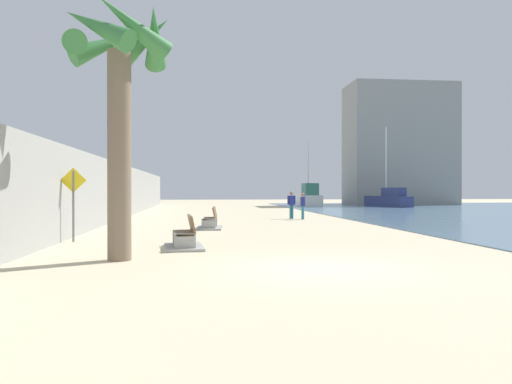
{
  "coord_description": "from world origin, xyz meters",
  "views": [
    {
      "loc": [
        -2.61,
        -10.95,
        1.74
      ],
      "look_at": [
        0.53,
        16.92,
        1.61
      ],
      "focal_mm": 35.9,
      "sensor_mm": 36.0,
      "label": 1
    }
  ],
  "objects_px": {
    "bench_far": "(210,224)",
    "bench_near": "(185,240)",
    "palm_tree": "(119,75)",
    "boat_far_right": "(309,197)",
    "pedestrian_sign": "(73,196)",
    "boat_outer": "(389,199)",
    "person_standing": "(291,203)",
    "person_walking": "(303,204)"
  },
  "relations": [
    {
      "from": "bench_near",
      "to": "bench_far",
      "type": "distance_m",
      "value": 7.49
    },
    {
      "from": "boat_outer",
      "to": "pedestrian_sign",
      "type": "xyz_separation_m",
      "value": [
        -23.01,
        -31.61,
        0.75
      ]
    },
    {
      "from": "person_standing",
      "to": "boat_outer",
      "type": "height_order",
      "value": "boat_outer"
    },
    {
      "from": "person_standing",
      "to": "boat_far_right",
      "type": "distance_m",
      "value": 24.98
    },
    {
      "from": "person_standing",
      "to": "boat_far_right",
      "type": "xyz_separation_m",
      "value": [
        6.35,
        24.16,
        -0.02
      ]
    },
    {
      "from": "person_walking",
      "to": "boat_outer",
      "type": "bearing_deg",
      "value": 57.04
    },
    {
      "from": "bench_far",
      "to": "palm_tree",
      "type": "bearing_deg",
      "value": -103.85
    },
    {
      "from": "person_walking",
      "to": "pedestrian_sign",
      "type": "bearing_deg",
      "value": -130.75
    },
    {
      "from": "boat_outer",
      "to": "bench_near",
      "type": "bearing_deg",
      "value": -119.69
    },
    {
      "from": "person_walking",
      "to": "person_standing",
      "type": "xyz_separation_m",
      "value": [
        -0.55,
        0.67,
        0.06
      ]
    },
    {
      "from": "bench_near",
      "to": "bench_far",
      "type": "bearing_deg",
      "value": 82.91
    },
    {
      "from": "palm_tree",
      "to": "person_walking",
      "type": "bearing_deg",
      "value": 64.22
    },
    {
      "from": "person_walking",
      "to": "pedestrian_sign",
      "type": "height_order",
      "value": "pedestrian_sign"
    },
    {
      "from": "palm_tree",
      "to": "bench_far",
      "type": "relative_size",
      "value": 2.88
    },
    {
      "from": "palm_tree",
      "to": "bench_near",
      "type": "relative_size",
      "value": 2.88
    },
    {
      "from": "bench_near",
      "to": "boat_outer",
      "type": "distance_m",
      "value": 38.95
    },
    {
      "from": "boat_outer",
      "to": "pedestrian_sign",
      "type": "distance_m",
      "value": 39.1
    },
    {
      "from": "bench_near",
      "to": "palm_tree",
      "type": "bearing_deg",
      "value": -121.53
    },
    {
      "from": "bench_near",
      "to": "person_standing",
      "type": "relative_size",
      "value": 1.34
    },
    {
      "from": "palm_tree",
      "to": "bench_far",
      "type": "bearing_deg",
      "value": 76.15
    },
    {
      "from": "bench_far",
      "to": "person_walking",
      "type": "height_order",
      "value": "person_walking"
    },
    {
      "from": "bench_near",
      "to": "boat_far_right",
      "type": "height_order",
      "value": "boat_far_right"
    },
    {
      "from": "bench_far",
      "to": "person_walking",
      "type": "relative_size",
      "value": 1.41
    },
    {
      "from": "bench_far",
      "to": "pedestrian_sign",
      "type": "relative_size",
      "value": 0.88
    },
    {
      "from": "bench_near",
      "to": "person_standing",
      "type": "distance_m",
      "value": 15.89
    },
    {
      "from": "bench_far",
      "to": "bench_near",
      "type": "bearing_deg",
      "value": -97.09
    },
    {
      "from": "person_walking",
      "to": "person_standing",
      "type": "distance_m",
      "value": 0.87
    },
    {
      "from": "person_standing",
      "to": "pedestrian_sign",
      "type": "distance_m",
      "value": 15.79
    },
    {
      "from": "bench_near",
      "to": "pedestrian_sign",
      "type": "xyz_separation_m",
      "value": [
        -3.72,
        2.23,
        1.31
      ]
    },
    {
      "from": "person_standing",
      "to": "person_walking",
      "type": "bearing_deg",
      "value": -50.91
    },
    {
      "from": "bench_near",
      "to": "pedestrian_sign",
      "type": "height_order",
      "value": "pedestrian_sign"
    },
    {
      "from": "person_walking",
      "to": "boat_far_right",
      "type": "relative_size",
      "value": 0.22
    },
    {
      "from": "boat_far_right",
      "to": "boat_outer",
      "type": "distance_m",
      "value": 8.65
    },
    {
      "from": "palm_tree",
      "to": "boat_far_right",
      "type": "distance_m",
      "value": 43.76
    },
    {
      "from": "bench_far",
      "to": "boat_far_right",
      "type": "relative_size",
      "value": 0.3
    },
    {
      "from": "person_walking",
      "to": "boat_outer",
      "type": "distance_m",
      "value": 23.58
    },
    {
      "from": "person_standing",
      "to": "boat_far_right",
      "type": "height_order",
      "value": "boat_far_right"
    },
    {
      "from": "bench_far",
      "to": "boat_far_right",
      "type": "xyz_separation_m",
      "value": [
        11.35,
        31.46,
        0.69
      ]
    },
    {
      "from": "bench_far",
      "to": "boat_far_right",
      "type": "distance_m",
      "value": 33.45
    },
    {
      "from": "bench_far",
      "to": "person_standing",
      "type": "height_order",
      "value": "person_standing"
    },
    {
      "from": "boat_far_right",
      "to": "pedestrian_sign",
      "type": "distance_m",
      "value": 40.0
    },
    {
      "from": "bench_near",
      "to": "boat_far_right",
      "type": "relative_size",
      "value": 0.3
    }
  ]
}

